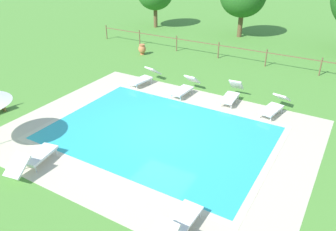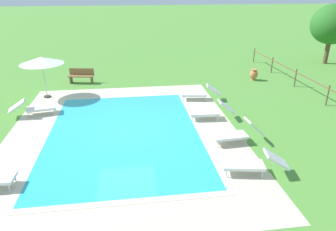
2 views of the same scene
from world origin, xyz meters
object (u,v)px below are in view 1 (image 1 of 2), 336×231
(sun_lounger_north_mid, at_px, (177,224))
(sun_lounger_south_near_corner, at_px, (144,77))
(sun_lounger_north_end, at_px, (33,158))
(sun_lounger_north_near_steps, at_px, (185,87))
(sun_lounger_north_far, at_px, (275,106))
(terracotta_urn_near_fence, at_px, (142,49))
(sun_lounger_south_mid, at_px, (232,94))

(sun_lounger_north_mid, bearing_deg, sun_lounger_south_near_corner, 128.88)
(sun_lounger_south_near_corner, bearing_deg, sun_lounger_north_end, -83.30)
(sun_lounger_north_near_steps, bearing_deg, sun_lounger_north_end, -101.14)
(sun_lounger_north_near_steps, bearing_deg, sun_lounger_north_far, 2.52)
(sun_lounger_north_near_steps, bearing_deg, terracotta_urn_near_fence, 142.23)
(sun_lounger_north_end, xyz_separation_m, sun_lounger_south_near_corner, (-0.94, 8.00, 0.01))
(sun_lounger_south_mid, bearing_deg, sun_lounger_north_mid, -78.20)
(sun_lounger_south_near_corner, height_order, terracotta_urn_near_fence, sun_lounger_south_near_corner)
(sun_lounger_north_mid, distance_m, terracotta_urn_near_fence, 15.55)
(sun_lounger_north_mid, bearing_deg, sun_lounger_south_mid, 101.80)
(sun_lounger_north_mid, bearing_deg, sun_lounger_north_end, 178.87)
(sun_lounger_north_mid, height_order, sun_lounger_north_end, sun_lounger_north_mid)
(terracotta_urn_near_fence, bearing_deg, sun_lounger_south_near_corner, -54.18)
(sun_lounger_south_mid, bearing_deg, sun_lounger_north_far, -5.77)
(sun_lounger_north_near_steps, distance_m, sun_lounger_south_mid, 2.32)
(sun_lounger_north_mid, distance_m, sun_lounger_north_end, 5.60)
(sun_lounger_north_end, xyz_separation_m, sun_lounger_south_mid, (3.84, 8.30, 0.02))
(sun_lounger_north_end, bearing_deg, sun_lounger_north_mid, -1.13)
(sun_lounger_north_near_steps, distance_m, sun_lounger_north_mid, 8.97)
(sun_lounger_north_mid, xyz_separation_m, sun_lounger_south_mid, (-1.76, 8.41, 0.01))
(sun_lounger_south_mid, bearing_deg, sun_lounger_south_near_corner, -176.33)
(terracotta_urn_near_fence, bearing_deg, sun_lounger_north_end, -72.02)
(sun_lounger_north_far, relative_size, sun_lounger_south_mid, 1.07)
(sun_lounger_north_near_steps, xyz_separation_m, terracotta_urn_near_fence, (-5.50, 4.26, 0.00))
(sun_lounger_north_mid, bearing_deg, sun_lounger_north_near_steps, 116.78)
(terracotta_urn_near_fence, bearing_deg, sun_lounger_north_near_steps, -37.77)
(sun_lounger_north_mid, bearing_deg, terracotta_urn_near_fence, 127.87)
(sun_lounger_south_mid, distance_m, terracotta_urn_near_fence, 8.69)
(terracotta_urn_near_fence, bearing_deg, sun_lounger_south_mid, -26.37)
(sun_lounger_south_near_corner, bearing_deg, sun_lounger_north_near_steps, -2.19)
(sun_lounger_north_near_steps, xyz_separation_m, sun_lounger_south_mid, (2.28, 0.40, 0.01))
(sun_lounger_north_far, bearing_deg, sun_lounger_south_mid, 174.23)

